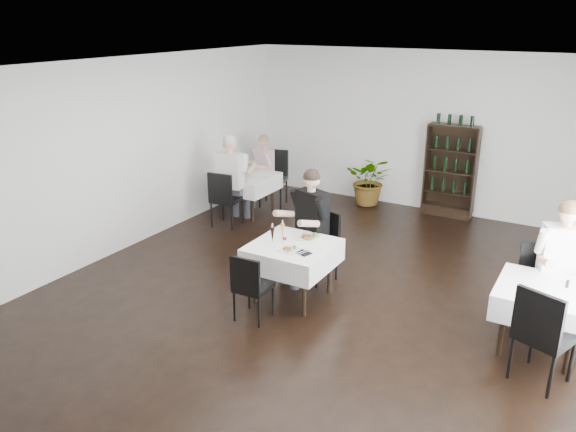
% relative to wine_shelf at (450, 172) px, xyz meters
% --- Properties ---
extents(room_shell, '(9.00, 9.00, 9.00)m').
position_rel_wine_shelf_xyz_m(room_shell, '(-0.60, -4.31, 0.65)').
color(room_shell, black).
rests_on(room_shell, ground).
extents(wine_shelf, '(0.90, 0.28, 1.75)m').
position_rel_wine_shelf_xyz_m(wine_shelf, '(0.00, 0.00, 0.00)').
color(wine_shelf, black).
rests_on(wine_shelf, ground).
extents(main_table, '(1.03, 1.03, 0.77)m').
position_rel_wine_shelf_xyz_m(main_table, '(-0.90, -4.31, -0.23)').
color(main_table, black).
rests_on(main_table, ground).
extents(left_table, '(0.98, 0.98, 0.77)m').
position_rel_wine_shelf_xyz_m(left_table, '(-3.30, -1.81, -0.23)').
color(left_table, black).
rests_on(left_table, ground).
extents(right_table, '(0.98, 0.98, 0.77)m').
position_rel_wine_shelf_xyz_m(right_table, '(2.10, -4.01, -0.23)').
color(right_table, black).
rests_on(right_table, ground).
extents(potted_tree, '(1.04, 0.95, 1.00)m').
position_rel_wine_shelf_xyz_m(potted_tree, '(-1.52, -0.11, -0.35)').
color(potted_tree, '#275B1F').
rests_on(potted_tree, ground).
extents(main_chair_far, '(0.58, 0.58, 0.99)m').
position_rel_wine_shelf_xyz_m(main_chair_far, '(-0.85, -3.58, -0.28)').
color(main_chair_far, black).
rests_on(main_chair_far, ground).
extents(main_chair_near, '(0.42, 0.42, 0.88)m').
position_rel_wine_shelf_xyz_m(main_chair_near, '(-1.05, -5.10, -0.34)').
color(main_chair_near, black).
rests_on(main_chair_near, ground).
extents(left_chair_far, '(0.61, 0.61, 1.08)m').
position_rel_wine_shelf_xyz_m(left_chair_far, '(-3.18, -1.04, -0.23)').
color(left_chair_far, black).
rests_on(left_chair_far, ground).
extents(left_chair_near, '(0.51, 0.52, 1.01)m').
position_rel_wine_shelf_xyz_m(left_chair_near, '(-3.26, -2.60, -0.27)').
color(left_chair_near, black).
rests_on(left_chair_near, ground).
extents(right_chair_far, '(0.58, 0.59, 1.01)m').
position_rel_wine_shelf_xyz_m(right_chair_far, '(1.99, -3.38, -0.27)').
color(right_chair_far, black).
rests_on(right_chair_far, ground).
extents(right_chair_near, '(0.64, 0.64, 1.08)m').
position_rel_wine_shelf_xyz_m(right_chair_near, '(2.17, -4.70, -0.23)').
color(right_chair_near, black).
rests_on(right_chair_near, ground).
extents(diner_main, '(0.70, 0.74, 1.62)m').
position_rel_wine_shelf_xyz_m(diner_main, '(-1.00, -3.74, 0.09)').
color(diner_main, '#3B3A41').
rests_on(diner_main, ground).
extents(diner_left_far, '(0.62, 0.65, 1.39)m').
position_rel_wine_shelf_xyz_m(diner_left_far, '(-3.39, -1.19, -0.04)').
color(diner_left_far, '#3B3A41').
rests_on(diner_left_far, ground).
extents(diner_left_near, '(0.66, 0.68, 1.64)m').
position_rel_wine_shelf_xyz_m(diner_left_near, '(-3.25, -2.34, 0.10)').
color(diner_left_near, '#3B3A41').
rests_on(diner_left_near, ground).
extents(diner_right_far, '(0.71, 0.75, 1.63)m').
position_rel_wine_shelf_xyz_m(diner_right_far, '(2.21, -3.51, 0.10)').
color(diner_right_far, '#3B3A41').
rests_on(diner_right_far, ground).
extents(plate_far, '(0.31, 0.31, 0.09)m').
position_rel_wine_shelf_xyz_m(plate_far, '(-0.79, -4.04, -0.06)').
color(plate_far, white).
rests_on(plate_far, main_table).
extents(plate_near, '(0.24, 0.24, 0.07)m').
position_rel_wine_shelf_xyz_m(plate_near, '(-0.83, -4.52, -0.06)').
color(plate_near, white).
rests_on(plate_near, main_table).
extents(pilsner_dark, '(0.06, 0.06, 0.26)m').
position_rel_wine_shelf_xyz_m(pilsner_dark, '(-1.16, -4.39, 0.03)').
color(pilsner_dark, black).
rests_on(pilsner_dark, main_table).
extents(pilsner_lager, '(0.06, 0.06, 0.26)m').
position_rel_wine_shelf_xyz_m(pilsner_lager, '(-1.12, -4.20, 0.03)').
color(pilsner_lager, '#B5942E').
rests_on(pilsner_lager, main_table).
extents(coke_bottle, '(0.06, 0.06, 0.22)m').
position_rel_wine_shelf_xyz_m(coke_bottle, '(-1.01, -4.34, 0.01)').
color(coke_bottle, silver).
rests_on(coke_bottle, main_table).
extents(napkin_cutlery, '(0.22, 0.21, 0.02)m').
position_rel_wine_shelf_xyz_m(napkin_cutlery, '(-0.64, -4.50, -0.07)').
color(napkin_cutlery, black).
rests_on(napkin_cutlery, main_table).
extents(pepper_mill, '(0.04, 0.04, 0.09)m').
position_rel_wine_shelf_xyz_m(pepper_mill, '(2.30, -3.89, -0.03)').
color(pepper_mill, black).
rests_on(pepper_mill, right_table).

